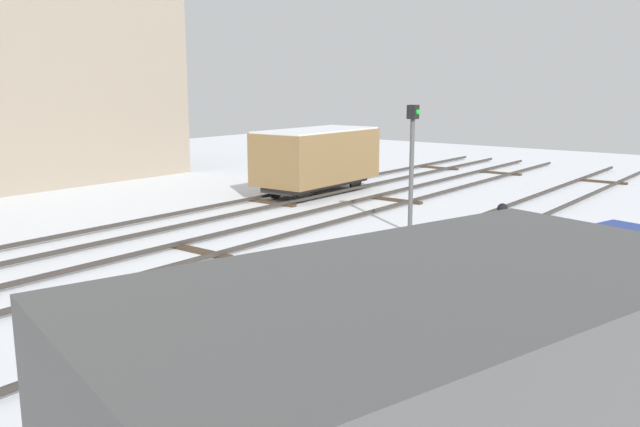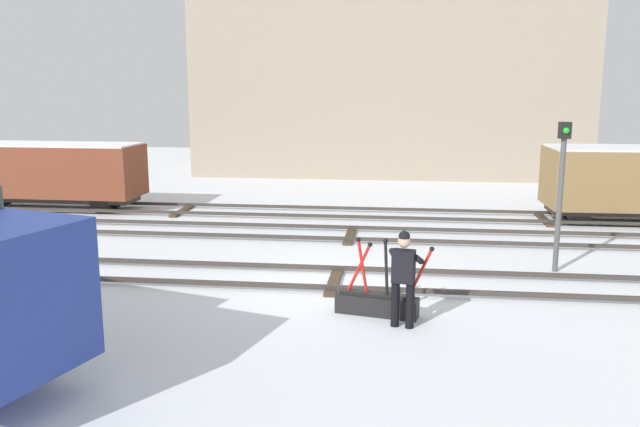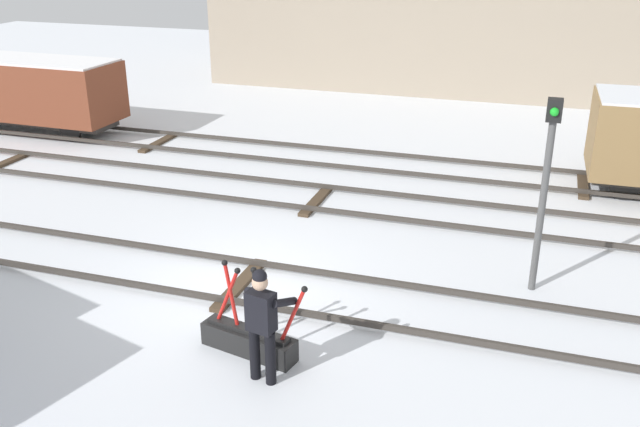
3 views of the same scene
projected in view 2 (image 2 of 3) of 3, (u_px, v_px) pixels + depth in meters
name	position (u px, v px, depth m)	size (l,w,h in m)	color
ground_plane	(334.00, 283.00, 13.89)	(60.00, 60.00, 0.00)	silver
track_main_line	(334.00, 278.00, 13.87)	(44.00, 1.94, 0.18)	#38332D
track_siding_near	(350.00, 234.00, 18.07)	(44.00, 1.94, 0.18)	#38332D
track_siding_far	(357.00, 213.00, 21.00)	(44.00, 1.94, 0.18)	#38332D
switch_lever_frame	(377.00, 302.00, 11.93)	(1.78, 0.67, 1.45)	black
rail_worker	(404.00, 273.00, 11.20)	(0.63, 0.69, 1.73)	black
signal_post	(561.00, 180.00, 14.37)	(0.24, 0.32, 3.38)	#4C4C4C
apartment_building	(389.00, 45.00, 30.67)	(18.29, 5.85, 12.12)	gray
freight_car_near_switch	(629.00, 180.00, 19.76)	(4.91, 2.33, 2.34)	#2D2B28
freight_car_far_end	(49.00, 171.00, 22.03)	(6.32, 2.05, 2.26)	#2D2B28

